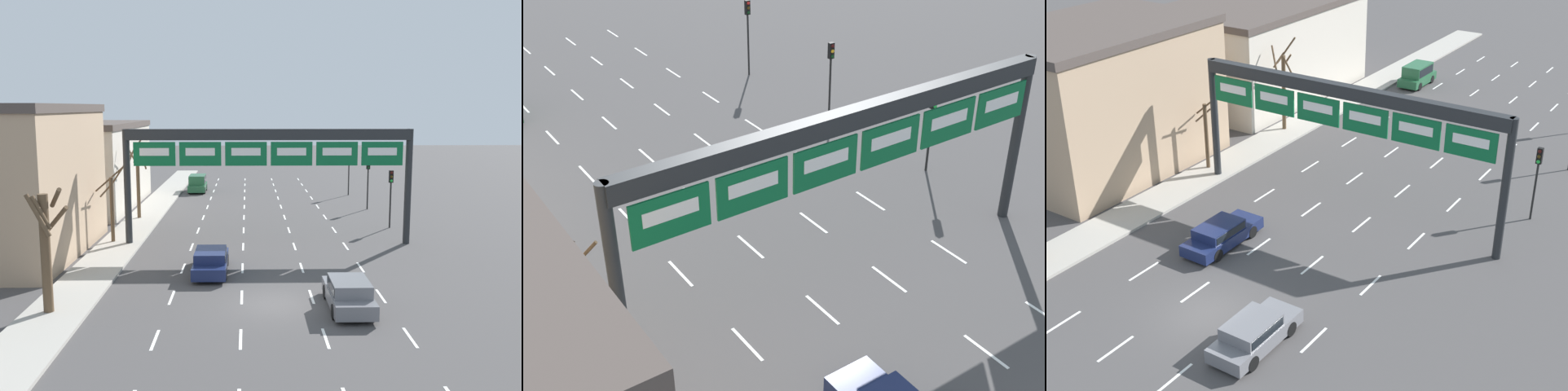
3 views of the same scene
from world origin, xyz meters
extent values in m
plane|color=#474444|center=(0.00, 0.00, 0.00)|extent=(220.00, 220.00, 0.00)
cube|color=#A8A399|center=(-9.65, 0.00, 0.07)|extent=(2.80, 110.00, 0.15)
cube|color=white|center=(-4.95, -4.00, 0.01)|extent=(0.12, 2.00, 0.01)
cube|color=white|center=(-4.95, 1.00, 0.01)|extent=(0.12, 2.00, 0.01)
cube|color=white|center=(-4.95, 6.00, 0.01)|extent=(0.12, 2.00, 0.01)
cube|color=white|center=(-4.95, 11.00, 0.01)|extent=(0.12, 2.00, 0.01)
cube|color=white|center=(-4.95, 16.00, 0.01)|extent=(0.12, 2.00, 0.01)
cube|color=white|center=(-4.95, 21.00, 0.01)|extent=(0.12, 2.00, 0.01)
cube|color=white|center=(-4.95, 26.00, 0.01)|extent=(0.12, 2.00, 0.01)
cube|color=white|center=(-4.95, 31.00, 0.01)|extent=(0.12, 2.00, 0.01)
cube|color=white|center=(-4.95, 36.00, 0.01)|extent=(0.12, 2.00, 0.01)
cube|color=white|center=(-4.95, 41.00, 0.01)|extent=(0.12, 2.00, 0.01)
cube|color=white|center=(-4.95, 46.00, 0.01)|extent=(0.12, 2.00, 0.01)
cube|color=white|center=(-1.65, -4.00, 0.01)|extent=(0.12, 2.00, 0.01)
cube|color=white|center=(-1.65, 1.00, 0.01)|extent=(0.12, 2.00, 0.01)
cube|color=white|center=(-1.65, 6.00, 0.01)|extent=(0.12, 2.00, 0.01)
cube|color=white|center=(-1.65, 11.00, 0.01)|extent=(0.12, 2.00, 0.01)
cube|color=white|center=(-1.65, 16.00, 0.01)|extent=(0.12, 2.00, 0.01)
cube|color=white|center=(-1.65, 21.00, 0.01)|extent=(0.12, 2.00, 0.01)
cube|color=white|center=(-1.65, 26.00, 0.01)|extent=(0.12, 2.00, 0.01)
cube|color=white|center=(-1.65, 31.00, 0.01)|extent=(0.12, 2.00, 0.01)
cube|color=white|center=(-1.65, 36.00, 0.01)|extent=(0.12, 2.00, 0.01)
cube|color=white|center=(-1.65, 41.00, 0.01)|extent=(0.12, 2.00, 0.01)
cube|color=white|center=(-1.65, 46.00, 0.01)|extent=(0.12, 2.00, 0.01)
cube|color=white|center=(1.65, -4.00, 0.01)|extent=(0.12, 2.00, 0.01)
cube|color=white|center=(1.65, 1.00, 0.01)|extent=(0.12, 2.00, 0.01)
cube|color=white|center=(1.65, 6.00, 0.01)|extent=(0.12, 2.00, 0.01)
cube|color=white|center=(1.65, 11.00, 0.01)|extent=(0.12, 2.00, 0.01)
cube|color=white|center=(1.65, 16.00, 0.01)|extent=(0.12, 2.00, 0.01)
cube|color=white|center=(1.65, 21.00, 0.01)|extent=(0.12, 2.00, 0.01)
cube|color=white|center=(1.65, 26.00, 0.01)|extent=(0.12, 2.00, 0.01)
cube|color=white|center=(1.65, 31.00, 0.01)|extent=(0.12, 2.00, 0.01)
cube|color=white|center=(1.65, 36.00, 0.01)|extent=(0.12, 2.00, 0.01)
cube|color=white|center=(1.65, 41.00, 0.01)|extent=(0.12, 2.00, 0.01)
cube|color=white|center=(1.65, 46.00, 0.01)|extent=(0.12, 2.00, 0.01)
cube|color=white|center=(4.95, 1.00, 0.01)|extent=(0.12, 2.00, 0.01)
cube|color=white|center=(4.95, 6.00, 0.01)|extent=(0.12, 2.00, 0.01)
cube|color=white|center=(4.95, 11.00, 0.01)|extent=(0.12, 2.00, 0.01)
cube|color=white|center=(4.95, 16.00, 0.01)|extent=(0.12, 2.00, 0.01)
cube|color=white|center=(4.95, 21.00, 0.01)|extent=(0.12, 2.00, 0.01)
cube|color=white|center=(4.95, 26.00, 0.01)|extent=(0.12, 2.00, 0.01)
cube|color=white|center=(4.95, 31.00, 0.01)|extent=(0.12, 2.00, 0.01)
cube|color=white|center=(4.95, 36.00, 0.01)|extent=(0.12, 2.00, 0.01)
cylinder|color=#232628|center=(-9.05, 11.69, 3.75)|extent=(0.44, 0.44, 7.50)
cylinder|color=#232628|center=(9.05, 11.69, 3.75)|extent=(0.44, 0.44, 7.50)
cube|color=#232628|center=(0.00, 11.69, 7.15)|extent=(18.10, 0.60, 0.70)
cube|color=#0C6033|center=(-7.22, 11.35, 5.95)|extent=(2.64, 0.08, 1.51)
cube|color=white|center=(-7.22, 11.31, 6.08)|extent=(1.85, 0.02, 0.48)
cube|color=#0C6033|center=(-4.33, 11.35, 5.95)|extent=(2.64, 0.08, 1.51)
cube|color=white|center=(-4.33, 11.31, 6.08)|extent=(1.85, 0.02, 0.48)
cube|color=#0C6033|center=(-1.44, 11.35, 5.95)|extent=(2.64, 0.08, 1.51)
cube|color=white|center=(-1.44, 11.31, 6.08)|extent=(1.85, 0.02, 0.48)
cube|color=#0C6033|center=(1.44, 11.35, 5.95)|extent=(2.64, 0.08, 1.51)
cube|color=white|center=(1.44, 11.31, 6.08)|extent=(1.85, 0.02, 0.48)
cube|color=#0C6033|center=(4.33, 11.35, 5.95)|extent=(2.64, 0.08, 1.51)
cube|color=white|center=(4.33, 11.31, 6.08)|extent=(1.85, 0.02, 0.48)
cube|color=#0C6033|center=(7.22, 11.35, 5.95)|extent=(2.64, 0.08, 1.51)
cube|color=white|center=(7.22, 11.31, 6.08)|extent=(1.85, 0.02, 0.48)
cube|color=tan|center=(-16.22, 9.29, 4.28)|extent=(9.54, 13.16, 8.57)
cube|color=#4C423D|center=(-16.22, 9.29, 8.82)|extent=(9.73, 13.42, 0.50)
cube|color=beige|center=(-16.58, 26.66, 3.53)|extent=(10.26, 16.49, 7.05)
cube|color=#4C423D|center=(-16.58, 26.66, 7.30)|extent=(10.46, 16.82, 0.50)
cube|color=#235B38|center=(-6.60, 35.36, 0.54)|extent=(1.75, 4.08, 0.68)
cube|color=#235B38|center=(-6.60, 35.32, 1.35)|extent=(1.61, 2.85, 0.93)
cube|color=black|center=(-6.60, 35.32, 1.35)|extent=(1.65, 2.63, 0.67)
cylinder|color=black|center=(-7.39, 36.58, 0.33)|extent=(0.22, 0.66, 0.66)
cylinder|color=black|center=(-5.81, 36.58, 0.33)|extent=(0.22, 0.66, 0.66)
cylinder|color=black|center=(-7.39, 34.13, 0.33)|extent=(0.22, 0.66, 0.66)
cylinder|color=black|center=(-5.81, 34.13, 0.33)|extent=(0.22, 0.66, 0.66)
cube|color=#19234C|center=(-3.35, 5.17, 0.50)|extent=(1.75, 4.78, 0.61)
cube|color=#19234C|center=(-3.35, 4.89, 1.07)|extent=(1.61, 2.48, 0.52)
cube|color=black|center=(-3.35, 4.89, 1.07)|extent=(1.65, 2.28, 0.37)
cylinder|color=black|center=(-4.13, 6.61, 0.33)|extent=(0.22, 0.66, 0.66)
cylinder|color=black|center=(-2.56, 6.61, 0.33)|extent=(0.22, 0.66, 0.66)
cylinder|color=black|center=(-4.13, 3.74, 0.33)|extent=(0.22, 0.66, 0.66)
cylinder|color=black|center=(-2.56, 3.74, 0.33)|extent=(0.22, 0.66, 0.66)
cube|color=slate|center=(3.10, -0.59, 0.52)|extent=(1.79, 4.48, 0.63)
cube|color=slate|center=(3.10, -0.86, 1.11)|extent=(1.65, 2.33, 0.56)
cube|color=black|center=(3.10, -0.86, 1.11)|extent=(1.69, 2.15, 0.40)
cylinder|color=black|center=(2.30, 0.75, 0.33)|extent=(0.22, 0.66, 0.66)
cylinder|color=black|center=(3.91, 0.75, 0.33)|extent=(0.22, 0.66, 0.66)
cylinder|color=black|center=(2.30, -1.94, 0.33)|extent=(0.22, 0.66, 0.66)
cylinder|color=black|center=(3.91, -1.94, 0.33)|extent=(0.22, 0.66, 0.66)
cylinder|color=black|center=(9.19, 16.72, 1.69)|extent=(0.12, 0.12, 3.38)
cube|color=black|center=(9.19, 16.72, 3.83)|extent=(0.30, 0.24, 0.90)
sphere|color=#3D0E0C|center=(9.19, 16.59, 4.13)|extent=(0.20, 0.20, 0.20)
sphere|color=#412F0C|center=(9.19, 16.59, 3.83)|extent=(0.20, 0.20, 0.20)
sphere|color=green|center=(9.19, 16.59, 3.53)|extent=(0.20, 0.20, 0.20)
cylinder|color=brown|center=(-10.00, 20.35, 2.84)|extent=(0.29, 0.29, 5.39)
cylinder|color=brown|center=(-9.53, 20.23, 4.89)|extent=(0.39, 1.08, 1.80)
cylinder|color=brown|center=(-10.46, 20.46, 5.12)|extent=(0.36, 1.05, 0.95)
cylinder|color=brown|center=(-9.99, 20.73, 5.04)|extent=(0.86, 0.13, 1.14)
cylinder|color=brown|center=(-10.19, 20.98, 5.73)|extent=(1.40, 0.55, 1.97)
cylinder|color=brown|center=(-10.42, 19.87, 5.36)|extent=(1.13, 1.01, 1.59)
cylinder|color=brown|center=(-10.19, 12.11, 2.27)|extent=(0.25, 0.25, 4.24)
cylinder|color=brown|center=(-10.50, 12.97, 4.15)|extent=(1.81, 0.75, 1.60)
cylinder|color=brown|center=(-9.81, 12.66, 4.53)|extent=(1.24, 0.88, 1.55)
cylinder|color=brown|center=(-10.60, 12.39, 3.49)|extent=(0.69, 0.94, 0.79)
camera|label=1|loc=(-1.37, -25.32, 8.88)|focal=40.00mm
camera|label=2|loc=(-14.78, -5.53, 17.39)|focal=50.00mm
camera|label=3|loc=(18.25, -19.89, 19.17)|focal=50.00mm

